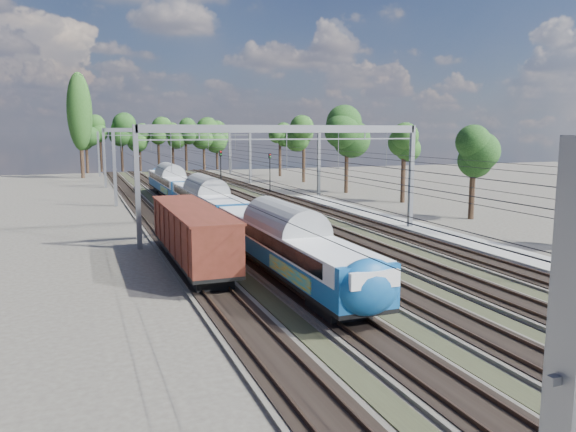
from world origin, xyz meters
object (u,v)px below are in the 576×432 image
object	(u,v)px
emu_train	(207,197)
signal_near	(221,168)
freight_boxcar	(192,233)
signal_far	(270,168)
worker	(190,181)

from	to	relation	value
emu_train	signal_near	xyz separation A→B (m)	(6.27, 19.96, 1.30)
freight_boxcar	signal_near	distance (m)	37.51
freight_boxcar	signal_far	size ratio (longest dim) A/B	2.58
freight_boxcar	signal_far	bearing A→B (deg)	64.51
emu_train	signal_far	size ratio (longest dim) A/B	11.33
signal_far	freight_boxcar	bearing A→B (deg)	-138.85
signal_near	signal_far	distance (m)	7.72
signal_near	freight_boxcar	bearing A→B (deg)	-94.49
worker	signal_far	xyz separation A→B (m)	(8.27, -14.14, 2.71)
worker	signal_far	world-z (taller)	signal_far
worker	signal_near	bearing A→B (deg)	-177.28
freight_boxcar	signal_far	xyz separation A→B (m)	(18.17, 38.09, 1.26)
emu_train	signal_far	bearing A→B (deg)	58.35
emu_train	signal_far	world-z (taller)	signal_far
freight_boxcar	worker	bearing A→B (deg)	79.27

